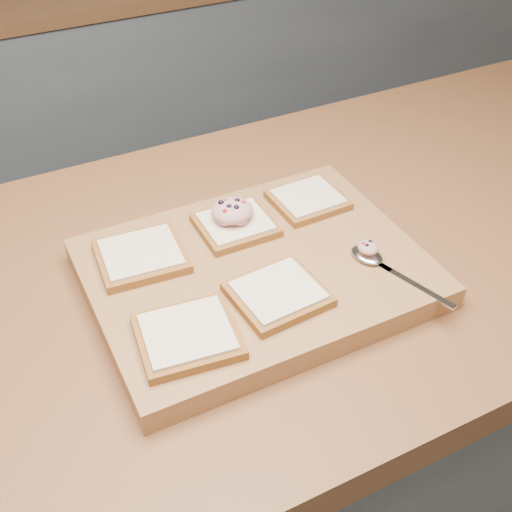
{
  "coord_description": "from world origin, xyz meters",
  "views": [
    {
      "loc": [
        -0.46,
        -0.7,
        1.56
      ],
      "look_at": [
        -0.13,
        -0.06,
        0.95
      ],
      "focal_mm": 45.0,
      "sensor_mm": 36.0,
      "label": 1
    }
  ],
  "objects_px": {
    "cutting_board": "(256,273)",
    "spoon": "(374,259)",
    "bread_far_center": "(236,225)",
    "tuna_salad_dollop": "(232,211)"
  },
  "relations": [
    {
      "from": "cutting_board",
      "to": "spoon",
      "type": "distance_m",
      "value": 0.18
    },
    {
      "from": "bread_far_center",
      "to": "tuna_salad_dollop",
      "type": "relative_size",
      "value": 1.74
    },
    {
      "from": "tuna_salad_dollop",
      "to": "cutting_board",
      "type": "bearing_deg",
      "value": -94.11
    },
    {
      "from": "bread_far_center",
      "to": "tuna_salad_dollop",
      "type": "xyz_separation_m",
      "value": [
        -0.0,
        0.01,
        0.02
      ]
    },
    {
      "from": "cutting_board",
      "to": "spoon",
      "type": "xyz_separation_m",
      "value": [
        0.16,
        -0.08,
        0.02
      ]
    },
    {
      "from": "cutting_board",
      "to": "spoon",
      "type": "relative_size",
      "value": 2.73
    },
    {
      "from": "bread_far_center",
      "to": "tuna_salad_dollop",
      "type": "height_order",
      "value": "tuna_salad_dollop"
    },
    {
      "from": "bread_far_center",
      "to": "tuna_salad_dollop",
      "type": "bearing_deg",
      "value": 110.74
    },
    {
      "from": "cutting_board",
      "to": "bread_far_center",
      "type": "relative_size",
      "value": 4.19
    },
    {
      "from": "cutting_board",
      "to": "spoon",
      "type": "height_order",
      "value": "spoon"
    }
  ]
}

